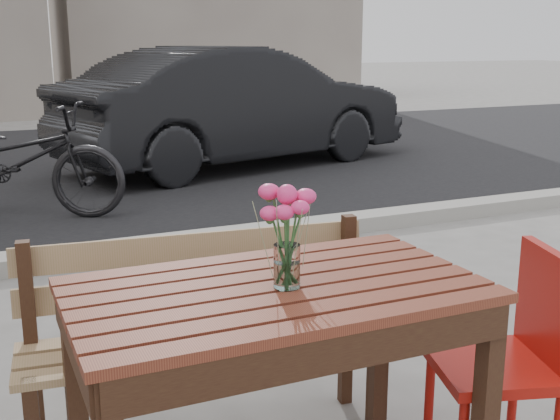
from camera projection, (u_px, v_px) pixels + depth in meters
name	position (u px, v px, depth m)	size (l,w,h in m)	color
street	(51.00, 199.00, 6.71)	(30.00, 8.12, 0.12)	black
main_table	(276.00, 324.00, 2.19)	(1.27, 0.75, 0.78)	#5C2518
main_bench	(203.00, 312.00, 2.65)	(1.40, 0.57, 0.85)	#95794D
red_chair	(516.00, 349.00, 2.42)	(0.51, 0.51, 0.82)	#9D120B
main_vase	(287.00, 224.00, 2.09)	(0.17, 0.17, 0.32)	white
parked_car	(236.00, 107.00, 8.54)	(1.53, 4.39, 1.44)	black
bicycle	(16.00, 161.00, 6.06)	(0.66, 1.89, 0.99)	black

